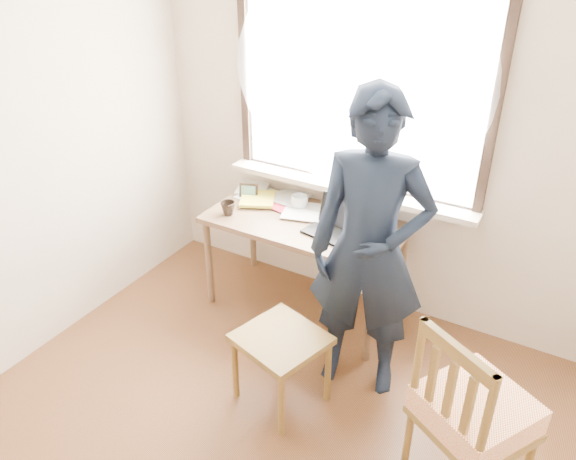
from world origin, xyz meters
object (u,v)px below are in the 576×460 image
Objects in this scene: mug_dark at (228,208)px; person at (369,251)px; mug_white at (299,202)px; desk at (305,230)px; laptop at (334,224)px; work_chair at (281,346)px; side_chair at (473,413)px.

person is (1.18, -0.27, 0.15)m from mug_dark.
mug_dark is at bearing -138.81° from mug_white.
mug_white is at bearing 129.66° from desk.
laptop reaches higher than work_chair.
desk is 0.57m from mug_dark.
side_chair reaches higher than mug_dark.
laptop is 0.41m from mug_white.
work_chair is at bearing -84.21° from laptop.
person reaches higher than mug_dark.
desk is 1.74m from side_chair.
side_chair is 0.55× the size of person.
desk is 0.97m from work_chair.
desk is at bearing 172.05° from laptop.
mug_white is 1.94m from side_chair.
desk is 0.86m from person.
mug_white is at bearing 144.33° from side_chair.
desk is 2.40× the size of work_chair.
work_chair is 0.55× the size of side_chair.
work_chair is at bearing 175.40° from side_chair.
desk is at bearing 131.27° from person.
work_chair is 0.76m from person.
desk is 0.24m from mug_white.
person reaches higher than work_chair.
mug_white is 0.12× the size of side_chair.
side_chair is at bearing -4.60° from work_chair.
mug_dark reaches higher than work_chair.
person is at bearing -45.12° from laptop.
desk is 0.73× the size of person.
mug_dark is (-0.52, -0.19, 0.13)m from desk.
desk is 10.98× the size of mug_white.
person is at bearing 50.99° from work_chair.
mug_white is 0.52m from mug_dark.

